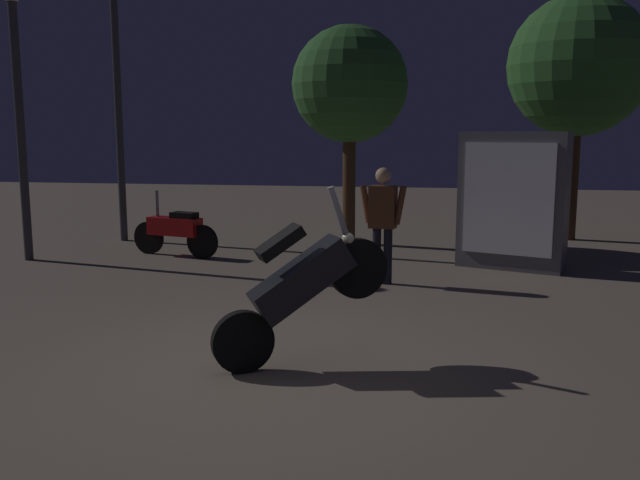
{
  "coord_description": "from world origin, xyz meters",
  "views": [
    {
      "loc": [
        1.4,
        -5.77,
        2.13
      ],
      "look_at": [
        0.23,
        1.16,
        1.0
      ],
      "focal_mm": 38.62,
      "sensor_mm": 36.0,
      "label": 1
    }
  ],
  "objects_px": {
    "streetlamp_near": "(116,51)",
    "kiosk_billboard": "(512,201)",
    "motorcycle_black_foreground": "(301,285)",
    "person_rider_beside": "(383,215)",
    "motorcycle_red_parked_left": "(175,231)",
    "streetlamp_far": "(17,82)"
  },
  "relations": [
    {
      "from": "streetlamp_near",
      "to": "kiosk_billboard",
      "type": "distance_m",
      "value": 7.71
    },
    {
      "from": "motorcycle_black_foreground",
      "to": "person_rider_beside",
      "type": "distance_m",
      "value": 3.55
    },
    {
      "from": "motorcycle_black_foreground",
      "to": "streetlamp_near",
      "type": "distance_m",
      "value": 8.53
    },
    {
      "from": "motorcycle_red_parked_left",
      "to": "kiosk_billboard",
      "type": "xyz_separation_m",
      "value": [
        5.51,
        -0.15,
        0.61
      ]
    },
    {
      "from": "motorcycle_red_parked_left",
      "to": "person_rider_beside",
      "type": "height_order",
      "value": "person_rider_beside"
    },
    {
      "from": "streetlamp_near",
      "to": "streetlamp_far",
      "type": "height_order",
      "value": "streetlamp_near"
    },
    {
      "from": "motorcycle_red_parked_left",
      "to": "streetlamp_far",
      "type": "height_order",
      "value": "streetlamp_far"
    },
    {
      "from": "kiosk_billboard",
      "to": "person_rider_beside",
      "type": "bearing_deg",
      "value": 56.44
    },
    {
      "from": "motorcycle_red_parked_left",
      "to": "kiosk_billboard",
      "type": "distance_m",
      "value": 5.54
    },
    {
      "from": "person_rider_beside",
      "to": "streetlamp_far",
      "type": "relative_size",
      "value": 0.36
    },
    {
      "from": "person_rider_beside",
      "to": "streetlamp_far",
      "type": "height_order",
      "value": "streetlamp_far"
    },
    {
      "from": "motorcycle_red_parked_left",
      "to": "streetlamp_far",
      "type": "relative_size",
      "value": 0.37
    },
    {
      "from": "streetlamp_near",
      "to": "kiosk_billboard",
      "type": "relative_size",
      "value": 2.73
    },
    {
      "from": "motorcycle_red_parked_left",
      "to": "streetlamp_near",
      "type": "bearing_deg",
      "value": -26.93
    },
    {
      "from": "streetlamp_near",
      "to": "streetlamp_far",
      "type": "relative_size",
      "value": 1.29
    },
    {
      "from": "motorcycle_black_foreground",
      "to": "streetlamp_near",
      "type": "height_order",
      "value": "streetlamp_near"
    },
    {
      "from": "motorcycle_black_foreground",
      "to": "streetlamp_near",
      "type": "relative_size",
      "value": 0.29
    },
    {
      "from": "motorcycle_red_parked_left",
      "to": "person_rider_beside",
      "type": "bearing_deg",
      "value": 171.77
    },
    {
      "from": "motorcycle_red_parked_left",
      "to": "streetlamp_near",
      "type": "xyz_separation_m",
      "value": [
        -1.61,
        1.43,
        3.13
      ]
    },
    {
      "from": "person_rider_beside",
      "to": "kiosk_billboard",
      "type": "xyz_separation_m",
      "value": [
        1.87,
        1.39,
        0.09
      ]
    },
    {
      "from": "person_rider_beside",
      "to": "streetlamp_far",
      "type": "distance_m",
      "value": 6.25
    },
    {
      "from": "motorcycle_red_parked_left",
      "to": "kiosk_billboard",
      "type": "relative_size",
      "value": 0.78
    }
  ]
}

